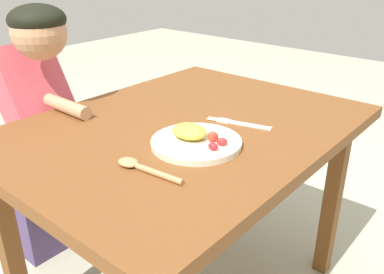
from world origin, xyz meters
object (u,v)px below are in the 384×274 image
plate (195,140)px  fork (240,123)px  spoon (140,167)px  person (39,135)px

plate → fork: 0.19m
spoon → person: size_ratio=0.19×
fork → person: bearing=7.3°
plate → spoon: bearing=176.5°
plate → spoon: 0.18m
plate → person: person is taller
person → spoon: bearing=80.7°
fork → plate: bearing=72.7°
plate → fork: (0.19, -0.01, -0.01)m
plate → person: 0.68m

